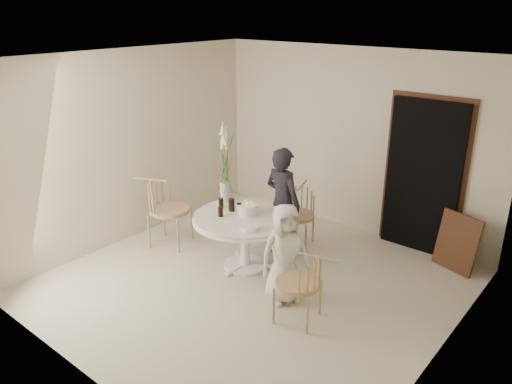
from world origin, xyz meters
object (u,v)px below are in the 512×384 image
Objects in this scene: chair_far at (299,207)px; girl at (283,203)px; birthday_cake at (247,209)px; table at (245,224)px; chair_left at (160,202)px; chair_right at (308,278)px; boy at (285,254)px; flower_vase at (225,167)px.

chair_far is 0.51m from girl.
table is at bearing -81.80° from birthday_cake.
table is 1.37× the size of chair_left.
girl is (-1.15, 1.08, 0.22)m from chair_right.
chair_left reaches higher than birthday_cake.
girl is 5.61× the size of birthday_cake.
boy is at bearing -114.05° from chair_left.
girl is at bearing -84.72° from chair_left.
birthday_cake is at bearing -125.60° from chair_right.
chair_left is 1.13m from flower_vase.
birthday_cake is at bearing -15.41° from flower_vase.
table is at bearing -114.96° from chair_far.
flower_vase is at bearing 158.71° from table.
chair_left is (-1.38, -0.22, 0.01)m from table.
birthday_cake is at bearing -115.86° from chair_far.
girl reaches higher than table.
table is 1.57× the size of chair_far.
birthday_cake is (-0.01, 0.06, 0.18)m from table.
chair_left is at bearing -154.46° from flower_vase.
girl is (0.05, -0.46, 0.21)m from chair_far.
flower_vase is (-1.83, 0.70, 0.68)m from chair_right.
flower_vase reaches higher than boy.
table is 1.05m from chair_far.
chair_left is at bearing -171.11° from table.
chair_far is 1.53m from boy.
table is at bearing -103.10° from chair_left.
chair_right is at bearing 141.97° from girl.
table is at bearing -123.46° from chair_right.
girl is 0.55m from birthday_cake.
flower_vase is (-0.68, -0.38, 0.46)m from girl.
flower_vase reaches higher than birthday_cake.
birthday_cake is at bearing 76.95° from girl.
flower_vase is (-1.36, 0.50, 0.63)m from boy.
flower_vase reaches higher than chair_right.
chair_left reaches higher than chair_far.
chair_right is at bearing -21.07° from flower_vase.
chair_far is at bearing 82.74° from birthday_cake.
chair_far is 0.71× the size of boy.
girl is 0.90m from flower_vase.
boy is at bearing 133.39° from girl.
chair_left is at bearing 118.61° from boy.
boy is at bearing -22.57° from birthday_cake.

